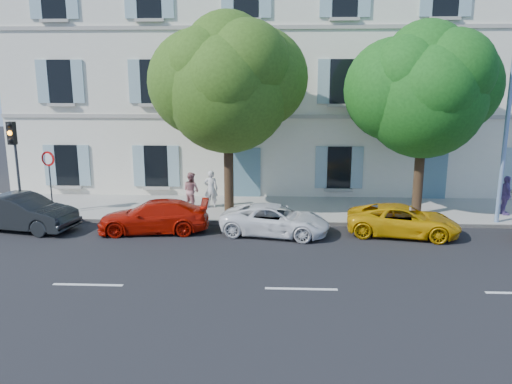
# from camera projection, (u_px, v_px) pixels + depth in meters

# --- Properties ---
(ground) EXTENTS (90.00, 90.00, 0.00)m
(ground) POSITION_uv_depth(u_px,v_px,m) (297.00, 243.00, 17.67)
(ground) COLOR black
(sidewalk) EXTENTS (36.00, 4.50, 0.15)m
(sidewalk) POSITION_uv_depth(u_px,v_px,m) (293.00, 210.00, 22.00)
(sidewalk) COLOR #A09E96
(sidewalk) RESTS_ON ground
(kerb) EXTENTS (36.00, 0.16, 0.16)m
(kerb) POSITION_uv_depth(u_px,v_px,m) (295.00, 223.00, 19.88)
(kerb) COLOR #9E998E
(kerb) RESTS_ON ground
(building) EXTENTS (28.00, 7.00, 12.00)m
(building) POSITION_uv_depth(u_px,v_px,m) (292.00, 74.00, 26.31)
(building) COLOR silver
(building) RESTS_ON ground
(car_dark_sedan) EXTENTS (4.45, 2.31, 1.40)m
(car_dark_sedan) POSITION_uv_depth(u_px,v_px,m) (22.00, 212.00, 19.11)
(car_dark_sedan) COLOR black
(car_dark_sedan) RESTS_ON ground
(car_red_coupe) EXTENTS (4.31, 2.10, 1.21)m
(car_red_coupe) POSITION_uv_depth(u_px,v_px,m) (154.00, 216.00, 18.89)
(car_red_coupe) COLOR #AB1104
(car_red_coupe) RESTS_ON ground
(car_white_coupe) EXTENTS (4.30, 2.56, 1.12)m
(car_white_coupe) POSITION_uv_depth(u_px,v_px,m) (275.00, 220.00, 18.56)
(car_white_coupe) COLOR white
(car_white_coupe) RESTS_ON ground
(car_yellow_supercar) EXTENTS (4.36, 2.58, 1.14)m
(car_yellow_supercar) POSITION_uv_depth(u_px,v_px,m) (403.00, 220.00, 18.48)
(car_yellow_supercar) COLOR #D89C09
(car_yellow_supercar) RESTS_ON ground
(tree_left) EXTENTS (5.14, 5.14, 7.96)m
(tree_left) POSITION_uv_depth(u_px,v_px,m) (228.00, 90.00, 20.07)
(tree_left) COLOR #3A2819
(tree_left) RESTS_ON sidewalk
(tree_right) EXTENTS (4.90, 4.90, 7.55)m
(tree_right) POSITION_uv_depth(u_px,v_px,m) (424.00, 97.00, 19.85)
(tree_right) COLOR #3A2819
(tree_right) RESTS_ON sidewalk
(traffic_light) EXTENTS (0.34, 0.44, 3.89)m
(traffic_light) POSITION_uv_depth(u_px,v_px,m) (14.00, 149.00, 20.05)
(traffic_light) COLOR #383A3D
(traffic_light) RESTS_ON sidewalk
(road_sign) EXTENTS (0.61, 0.19, 2.66)m
(road_sign) POSITION_uv_depth(u_px,v_px,m) (49.00, 169.00, 20.56)
(road_sign) COLOR #383A3D
(road_sign) RESTS_ON sidewalk
(street_lamp) EXTENTS (0.38, 1.81, 8.45)m
(street_lamp) POSITION_uv_depth(u_px,v_px,m) (512.00, 100.00, 18.59)
(street_lamp) COLOR #7293BF
(street_lamp) RESTS_ON sidewalk
(pedestrian_a) EXTENTS (0.62, 0.42, 1.65)m
(pedestrian_a) POSITION_uv_depth(u_px,v_px,m) (211.00, 189.00, 21.93)
(pedestrian_a) COLOR silver
(pedestrian_a) RESTS_ON sidewalk
(pedestrian_b) EXTENTS (0.99, 0.95, 1.61)m
(pedestrian_b) POSITION_uv_depth(u_px,v_px,m) (191.00, 190.00, 21.74)
(pedestrian_b) COLOR #B47375
(pedestrian_b) RESTS_ON sidewalk
(pedestrian_c) EXTENTS (0.46, 0.99, 1.65)m
(pedestrian_c) POSITION_uv_depth(u_px,v_px,m) (506.00, 195.00, 20.71)
(pedestrian_c) COLOR #695093
(pedestrian_c) RESTS_ON sidewalk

